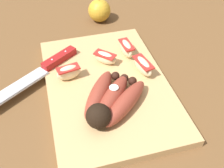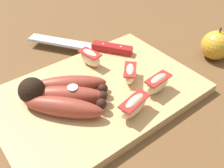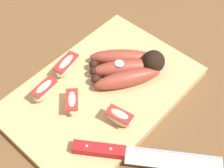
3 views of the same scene
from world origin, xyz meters
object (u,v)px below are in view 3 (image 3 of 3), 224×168
(banana_bunch, at_px, (129,67))
(chefs_knife, at_px, (125,153))
(apple_wedge_middle, at_px, (72,102))
(apple_wedge_near, at_px, (45,90))
(apple_wedge_extra, at_px, (119,117))
(apple_wedge_far, at_px, (66,66))

(banana_bunch, bearing_deg, chefs_knife, -141.94)
(apple_wedge_middle, bearing_deg, chefs_knife, -93.87)
(apple_wedge_near, height_order, apple_wedge_extra, same)
(apple_wedge_near, xyz_separation_m, apple_wedge_extra, (0.05, -0.16, -0.00))
(apple_wedge_near, bearing_deg, apple_wedge_middle, -73.15)
(chefs_knife, height_order, apple_wedge_far, apple_wedge_far)
(apple_wedge_middle, xyz_separation_m, apple_wedge_extra, (0.04, -0.10, 0.00))
(apple_wedge_near, distance_m, apple_wedge_extra, 0.17)
(apple_wedge_far, bearing_deg, apple_wedge_middle, -125.10)
(chefs_knife, bearing_deg, apple_wedge_near, 92.35)
(chefs_knife, xyz_separation_m, apple_wedge_near, (-0.01, 0.21, 0.01))
(apple_wedge_extra, bearing_deg, banana_bunch, 31.97)
(chefs_knife, height_order, apple_wedge_near, apple_wedge_near)
(chefs_knife, distance_m, apple_wedge_near, 0.21)
(banana_bunch, distance_m, apple_wedge_near, 0.19)
(apple_wedge_extra, bearing_deg, chefs_knife, -130.41)
(apple_wedge_near, relative_size, apple_wedge_far, 0.88)
(chefs_knife, bearing_deg, apple_wedge_middle, 86.13)
(banana_bunch, distance_m, apple_wedge_middle, 0.15)
(apple_wedge_near, distance_m, apple_wedge_middle, 0.07)
(apple_wedge_middle, bearing_deg, apple_wedge_far, 54.90)
(chefs_knife, relative_size, apple_wedge_extra, 4.06)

